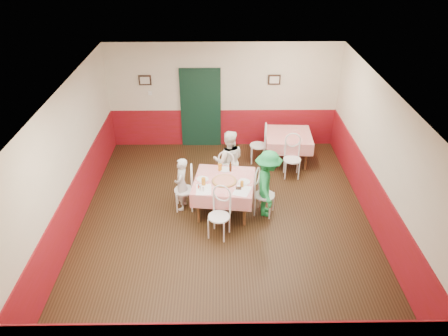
{
  "coord_description": "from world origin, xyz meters",
  "views": [
    {
      "loc": [
        -0.12,
        -7.29,
        5.5
      ],
      "look_at": [
        -0.02,
        0.35,
        1.05
      ],
      "focal_mm": 35.0,
      "sensor_mm": 36.0,
      "label": 1
    }
  ],
  "objects_px": {
    "diner_right": "(268,184)",
    "glass_c": "(220,167)",
    "chair_near": "(219,217)",
    "beer_bottle": "(230,167)",
    "diner_left": "(182,184)",
    "glass_b": "(242,184)",
    "second_table": "(288,148)",
    "chair_left": "(184,190)",
    "chair_second_b": "(292,160)",
    "glass_a": "(203,181)",
    "chair_right": "(265,195)",
    "chair_far": "(228,172)",
    "wallet": "(239,188)",
    "main_table": "(224,196)",
    "chair_second_a": "(258,145)",
    "pizza": "(224,181)",
    "diner_far": "(229,161)"
  },
  "relations": [
    {
      "from": "pizza",
      "to": "glass_b",
      "type": "distance_m",
      "value": 0.41
    },
    {
      "from": "chair_left",
      "to": "glass_a",
      "type": "distance_m",
      "value": 0.64
    },
    {
      "from": "chair_near",
      "to": "pizza",
      "type": "height_order",
      "value": "chair_near"
    },
    {
      "from": "chair_far",
      "to": "pizza",
      "type": "distance_m",
      "value": 0.96
    },
    {
      "from": "glass_c",
      "to": "wallet",
      "type": "relative_size",
      "value": 1.39
    },
    {
      "from": "chair_second_b",
      "to": "glass_a",
      "type": "bearing_deg",
      "value": -139.67
    },
    {
      "from": "chair_second_a",
      "to": "diner_right",
      "type": "xyz_separation_m",
      "value": [
        0.0,
        -2.27,
        0.29
      ]
    },
    {
      "from": "diner_left",
      "to": "wallet",
      "type": "bearing_deg",
      "value": 75.94
    },
    {
      "from": "chair_far",
      "to": "diner_far",
      "type": "bearing_deg",
      "value": -80.03
    },
    {
      "from": "second_table",
      "to": "diner_left",
      "type": "relative_size",
      "value": 0.94
    },
    {
      "from": "chair_far",
      "to": "diner_left",
      "type": "distance_m",
      "value": 1.25
    },
    {
      "from": "glass_c",
      "to": "chair_right",
      "type": "bearing_deg",
      "value": -28.93
    },
    {
      "from": "chair_far",
      "to": "diner_right",
      "type": "xyz_separation_m",
      "value": [
        0.78,
        -0.96,
        0.29
      ]
    },
    {
      "from": "pizza",
      "to": "beer_bottle",
      "type": "xyz_separation_m",
      "value": [
        0.13,
        0.42,
        0.09
      ]
    },
    {
      "from": "chair_second_b",
      "to": "glass_a",
      "type": "xyz_separation_m",
      "value": [
        -2.06,
        -1.58,
        0.39
      ]
    },
    {
      "from": "diner_right",
      "to": "second_table",
      "type": "bearing_deg",
      "value": -15.16
    },
    {
      "from": "pizza",
      "to": "diner_far",
      "type": "height_order",
      "value": "diner_far"
    },
    {
      "from": "glass_b",
      "to": "beer_bottle",
      "type": "xyz_separation_m",
      "value": [
        -0.22,
        0.62,
        0.04
      ]
    },
    {
      "from": "glass_c",
      "to": "wallet",
      "type": "bearing_deg",
      "value": -63.31
    },
    {
      "from": "main_table",
      "to": "chair_second_a",
      "type": "relative_size",
      "value": 1.36
    },
    {
      "from": "glass_c",
      "to": "diner_left",
      "type": "bearing_deg",
      "value": -160.55
    },
    {
      "from": "second_table",
      "to": "diner_right",
      "type": "relative_size",
      "value": 0.76
    },
    {
      "from": "glass_a",
      "to": "diner_left",
      "type": "height_order",
      "value": "diner_left"
    },
    {
      "from": "main_table",
      "to": "chair_second_b",
      "type": "distance_m",
      "value": 2.16
    },
    {
      "from": "chair_second_b",
      "to": "glass_b",
      "type": "relative_size",
      "value": 7.28
    },
    {
      "from": "diner_right",
      "to": "main_table",
      "type": "bearing_deg",
      "value": 85.79
    },
    {
      "from": "chair_far",
      "to": "glass_c",
      "type": "relative_size",
      "value": 5.87
    },
    {
      "from": "chair_right",
      "to": "beer_bottle",
      "type": "bearing_deg",
      "value": 75.62
    },
    {
      "from": "diner_left",
      "to": "glass_c",
      "type": "bearing_deg",
      "value": 115.91
    },
    {
      "from": "chair_left",
      "to": "glass_b",
      "type": "relative_size",
      "value": 7.28
    },
    {
      "from": "chair_left",
      "to": "chair_far",
      "type": "relative_size",
      "value": 1.0
    },
    {
      "from": "pizza",
      "to": "wallet",
      "type": "xyz_separation_m",
      "value": [
        0.28,
        -0.27,
        -0.01
      ]
    },
    {
      "from": "chair_second_a",
      "to": "diner_far",
      "type": "relative_size",
      "value": 0.62
    },
    {
      "from": "glass_b",
      "to": "beer_bottle",
      "type": "relative_size",
      "value": 0.59
    },
    {
      "from": "second_table",
      "to": "chair_left",
      "type": "height_order",
      "value": "chair_left"
    },
    {
      "from": "chair_left",
      "to": "second_table",
      "type": "bearing_deg",
      "value": 127.82
    },
    {
      "from": "glass_b",
      "to": "wallet",
      "type": "relative_size",
      "value": 1.12
    },
    {
      "from": "glass_b",
      "to": "chair_second_b",
      "type": "bearing_deg",
      "value": 52.2
    },
    {
      "from": "chair_right",
      "to": "diner_far",
      "type": "height_order",
      "value": "diner_far"
    },
    {
      "from": "glass_b",
      "to": "glass_c",
      "type": "xyz_separation_m",
      "value": [
        -0.44,
        0.65,
        0.01
      ]
    },
    {
      "from": "chair_far",
      "to": "chair_second_a",
      "type": "relative_size",
      "value": 1.0
    },
    {
      "from": "main_table",
      "to": "beer_bottle",
      "type": "relative_size",
      "value": 5.86
    },
    {
      "from": "chair_second_b",
      "to": "beer_bottle",
      "type": "height_order",
      "value": "beer_bottle"
    },
    {
      "from": "main_table",
      "to": "beer_bottle",
      "type": "height_order",
      "value": "beer_bottle"
    },
    {
      "from": "chair_left",
      "to": "diner_left",
      "type": "distance_m",
      "value": 0.15
    },
    {
      "from": "chair_far",
      "to": "diner_far",
      "type": "distance_m",
      "value": 0.28
    },
    {
      "from": "chair_left",
      "to": "chair_second_b",
      "type": "bearing_deg",
      "value": 115.9
    },
    {
      "from": "main_table",
      "to": "glass_b",
      "type": "bearing_deg",
      "value": -35.07
    },
    {
      "from": "chair_near",
      "to": "beer_bottle",
      "type": "distance_m",
      "value": 1.3
    },
    {
      "from": "diner_right",
      "to": "glass_c",
      "type": "bearing_deg",
      "value": 65.14
    }
  ]
}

